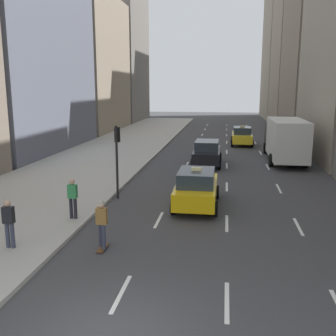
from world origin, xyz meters
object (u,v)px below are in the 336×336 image
sedan_black_near (207,153)px  taxi_second (242,136)px  taxi_lead (197,188)px  pedestrian_near_curb (9,221)px  box_truck (285,138)px  traffic_light_pole (117,150)px  skateboarder (102,222)px  pedestrian_mid_block (73,197)px

sedan_black_near → taxi_second: bearing=74.9°
taxi_lead → pedestrian_near_curb: 8.33m
box_truck → traffic_light_pole: 14.89m
traffic_light_pole → skateboarder: bearing=-79.4°
sedan_black_near → skateboarder: size_ratio=2.60×
taxi_second → traffic_light_pole: (-6.75, -19.39, 1.53)m
box_truck → pedestrian_mid_block: 18.36m
sedan_black_near → pedestrian_mid_block: size_ratio=2.75×
taxi_second → skateboarder: taxi_second is taller
pedestrian_mid_block → skateboarder: bearing=-51.2°
taxi_lead → skateboarder: bearing=-117.3°
pedestrian_near_curb → taxi_second: bearing=71.9°
skateboarder → traffic_light_pole: size_ratio=0.48×
taxi_lead → sedan_black_near: taxi_lead is taller
skateboarder → traffic_light_pole: 6.50m
taxi_second → skateboarder: bearing=-102.3°
sedan_black_near → pedestrian_near_curb: 16.90m
pedestrian_near_curb → pedestrian_mid_block: same height
taxi_second → traffic_light_pole: 20.59m
taxi_second → box_truck: bearing=-70.7°
taxi_second → pedestrian_near_curb: bearing=-108.1°
taxi_lead → sedan_black_near: (-0.00, 9.87, 0.02)m
taxi_lead → box_truck: bearing=65.4°
pedestrian_near_curb → pedestrian_mid_block: 3.29m
box_truck → pedestrian_mid_block: box_truck is taller
box_truck → pedestrian_mid_block: (-10.40, -15.12, -0.64)m
pedestrian_near_curb → traffic_light_pole: (1.81, 6.86, 1.34)m
pedestrian_near_curb → traffic_light_pole: 7.22m
taxi_lead → pedestrian_near_curb: bearing=-133.7°
skateboarder → pedestrian_mid_block: pedestrian_mid_block is taller
sedan_black_near → traffic_light_pole: bearing=-113.6°
taxi_lead → box_truck: box_truck is taller
skateboarder → traffic_light_pole: bearing=100.6°
skateboarder → traffic_light_pole: traffic_light_pole is taller
sedan_black_near → taxi_lead: bearing=-90.0°
sedan_black_near → box_truck: 6.14m
pedestrian_mid_block → sedan_black_near: bearing=69.3°
pedestrian_near_curb → pedestrian_mid_block: bearing=73.1°
taxi_second → skateboarder: (-5.58, -25.61, 0.08)m
taxi_lead → sedan_black_near: size_ratio=0.97×
box_truck → pedestrian_near_curb: size_ratio=5.09×
taxi_lead → pedestrian_near_curb: (-5.76, -6.01, 0.19)m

